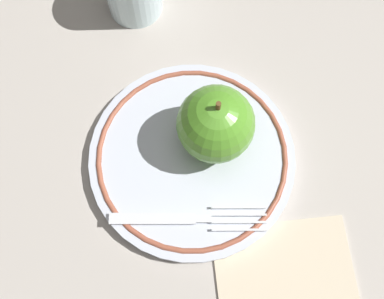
{
  "coord_description": "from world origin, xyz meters",
  "views": [
    {
      "loc": [
        -0.01,
        -0.13,
        0.48
      ],
      "look_at": [
        0.01,
        0.02,
        0.04
      ],
      "focal_mm": 40.0,
      "sensor_mm": 36.0,
      "label": 1
    }
  ],
  "objects_px": {
    "napkin_folded": "(286,281)",
    "plate": "(192,157)",
    "fork": "(183,219)",
    "apple_red_whole": "(216,124)"
  },
  "relations": [
    {
      "from": "fork",
      "to": "napkin_folded",
      "type": "bearing_deg",
      "value": -30.21
    },
    {
      "from": "plate",
      "to": "fork",
      "type": "xyz_separation_m",
      "value": [
        -0.02,
        -0.07,
        0.01
      ]
    },
    {
      "from": "napkin_folded",
      "to": "apple_red_whole",
      "type": "bearing_deg",
      "value": 109.76
    },
    {
      "from": "plate",
      "to": "apple_red_whole",
      "type": "xyz_separation_m",
      "value": [
        0.03,
        0.02,
        0.05
      ]
    },
    {
      "from": "plate",
      "to": "apple_red_whole",
      "type": "bearing_deg",
      "value": 33.97
    },
    {
      "from": "napkin_folded",
      "to": "plate",
      "type": "bearing_deg",
      "value": 120.52
    },
    {
      "from": "plate",
      "to": "napkin_folded",
      "type": "distance_m",
      "value": 0.17
    },
    {
      "from": "fork",
      "to": "napkin_folded",
      "type": "relative_size",
      "value": 1.15
    },
    {
      "from": "apple_red_whole",
      "to": "fork",
      "type": "relative_size",
      "value": 0.55
    },
    {
      "from": "fork",
      "to": "apple_red_whole",
      "type": "bearing_deg",
      "value": 69.7
    }
  ]
}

